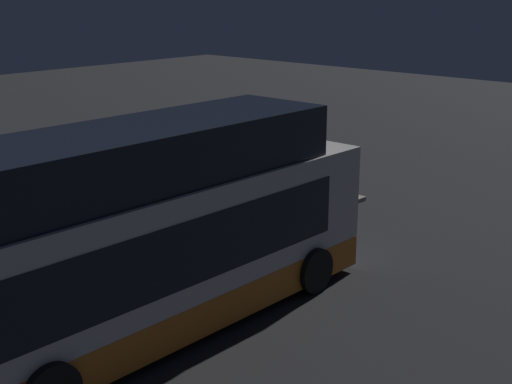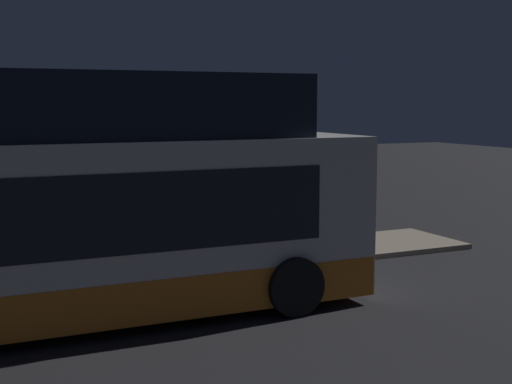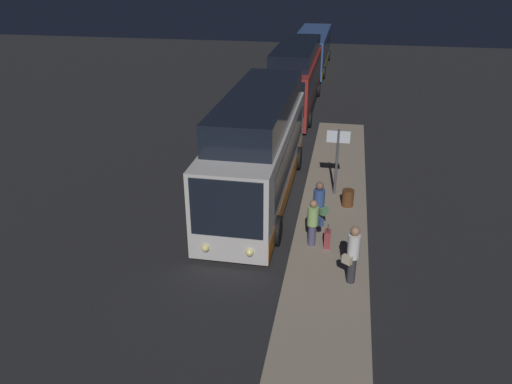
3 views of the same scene
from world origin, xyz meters
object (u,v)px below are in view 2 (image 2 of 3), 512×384
Objects in this scene: sign_post at (16,192)px; bus_lead at (66,214)px; passenger_with_bags at (173,221)px; suitcase at (211,246)px; passenger_waiting at (216,225)px; passenger_boarding at (269,206)px; trash_bin at (64,252)px.

bus_lead is at bearing -81.60° from sign_post.
passenger_with_bags is 0.68× the size of sign_post.
suitcase is (1.00, 0.37, -0.69)m from passenger_with_bags.
bus_lead is 4.42m from passenger_waiting.
bus_lead reaches higher than passenger_waiting.
passenger_boarding is 6.02m from sign_post.
passenger_boarding is 1.00× the size of passenger_with_bags.
passenger_boarding is at bearing 2.00° from trash_bin.
sign_post is at bearing -48.01° from passenger_boarding.
passenger_with_bags is 2.81× the size of trash_bin.
passenger_waiting reaches higher than trash_bin.
passenger_boarding is at bearing 6.70° from sign_post.
suitcase is at bearing 66.04° from passenger_with_bags.
bus_lead is 3.82m from trash_bin.
passenger_with_bags is 2.20× the size of suitcase.
sign_post reaches higher than passenger_boarding.
passenger_waiting is 0.95m from passenger_with_bags.
bus_lead is 6.43× the size of passenger_waiting.
passenger_waiting is (-1.90, -1.26, -0.13)m from passenger_boarding.
trash_bin is at bearing 81.42° from bus_lead.
suitcase is 3.18m from trash_bin.
bus_lead is at bearing -98.58° from trash_bin.
suitcase is at bearing -31.84° from passenger_boarding.
passenger_with_bags is 3.23m from sign_post.
passenger_waiting is 3.29m from trash_bin.
passenger_waiting is 0.75m from suitcase.
passenger_boarding reaches higher than trash_bin.
suitcase is (3.66, 2.93, -1.40)m from bus_lead.
sign_post is 1.79m from trash_bin.
suitcase is 4.35m from sign_post.
sign_post is (-5.93, -0.70, 0.74)m from passenger_boarding.
sign_post is at bearing 178.96° from suitcase.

